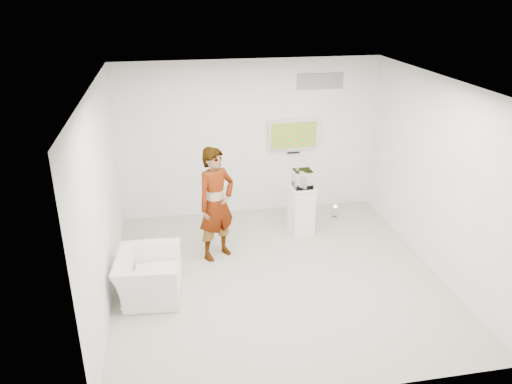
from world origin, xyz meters
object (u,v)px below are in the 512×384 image
(person, at_px, (216,204))
(floor_uplight, at_px, (335,212))
(tv, at_px, (293,135))
(armchair, at_px, (149,276))
(pedestal, at_px, (301,210))

(person, distance_m, floor_uplight, 2.74)
(tv, bearing_deg, person, -135.71)
(armchair, bearing_deg, pedestal, -54.85)
(armchair, distance_m, pedestal, 3.13)
(floor_uplight, bearing_deg, tv, 138.81)
(person, height_order, armchair, person)
(pedestal, relative_size, floor_uplight, 3.35)
(tv, bearing_deg, armchair, -136.91)
(person, bearing_deg, pedestal, -11.80)
(tv, xyz_separation_m, pedestal, (-0.09, -1.07, -1.10))
(tv, xyz_separation_m, armchair, (-2.81, -2.62, -1.22))
(pedestal, bearing_deg, armchair, -150.25)
(tv, height_order, pedestal, tv)
(tv, height_order, person, person)
(person, relative_size, floor_uplight, 7.11)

